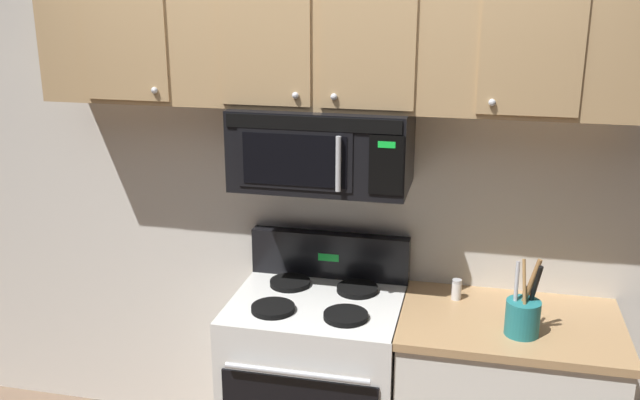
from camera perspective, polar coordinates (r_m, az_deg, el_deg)
The scene contains 7 objects.
back_wall at distance 3.40m, azimuth 1.13°, elevation 1.46°, with size 5.20×0.10×2.70m, color silver.
stove_range at distance 3.43m, azimuth -0.26°, elevation -14.57°, with size 0.76×0.69×1.12m.
over_range_microwave at distance 3.11m, azimuth 0.20°, elevation 4.24°, with size 0.76×0.43×0.35m.
upper_cabinets at distance 3.07m, azimuth 0.35°, elevation 12.59°, with size 2.50×0.36×0.55m.
utensil_crock_teal at distance 3.01m, azimuth 15.88°, elevation -8.83°, with size 0.14×0.14×0.33m.
salt_shaker at distance 3.27m, azimuth 10.83°, elevation -7.03°, with size 0.04×0.04×0.09m.
spice_jar at distance 3.24m, azimuth 16.20°, elevation -7.58°, with size 0.04×0.04×0.10m.
Camera 1 is at (0.67, -2.41, 2.27)m, focal length 40.12 mm.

